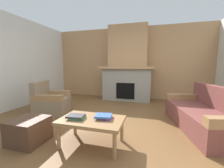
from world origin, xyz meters
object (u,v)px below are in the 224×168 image
object	(u,v)px
armchair	(51,102)
ottoman	(29,131)
couch	(205,115)
coffee_table	(92,122)
fireplace	(127,68)

from	to	relation	value
armchair	ottoman	bearing A→B (deg)	-64.33
couch	ottoman	size ratio (longest dim) A/B	3.73
coffee_table	ottoman	distance (m)	1.06
armchair	coffee_table	world-z (taller)	armchair
fireplace	ottoman	distance (m)	3.73
ottoman	coffee_table	bearing A→B (deg)	11.89
armchair	coffee_table	xyz separation A→B (m)	(1.67, -1.13, 0.08)
coffee_table	ottoman	world-z (taller)	coffee_table
armchair	ottoman	xyz separation A→B (m)	(0.65, -1.34, -0.09)
couch	fireplace	bearing A→B (deg)	131.91
coffee_table	couch	bearing A→B (deg)	29.97
ottoman	fireplace	bearing A→B (deg)	73.28
fireplace	coffee_table	bearing A→B (deg)	-90.27
armchair	fireplace	bearing A→B (deg)	51.45
armchair	coffee_table	size ratio (longest dim) A/B	0.93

